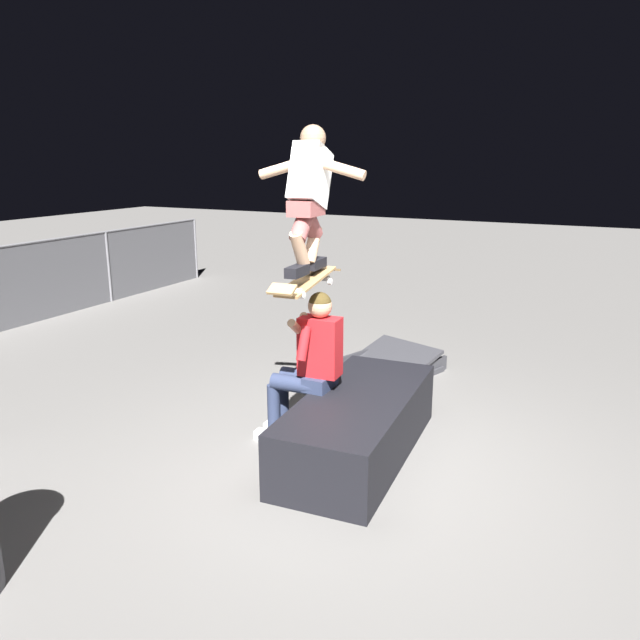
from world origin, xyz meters
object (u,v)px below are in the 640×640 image
at_px(person_sitting_on_ledge, 308,360).
at_px(skateboard, 307,281).
at_px(skater_airborne, 309,192).
at_px(ledge_box_main, 358,425).
at_px(kicker_ramp, 382,369).

distance_m(person_sitting_on_ledge, skateboard, 0.73).
xyz_separation_m(person_sitting_on_ledge, skater_airborne, (-0.09, -0.06, 1.40)).
distance_m(ledge_box_main, kicker_ramp, 2.02).
bearing_deg(ledge_box_main, person_sitting_on_ledge, 89.30).
height_order(person_sitting_on_ledge, skater_airborne, skater_airborne).
relative_size(skater_airborne, kicker_ramp, 0.79).
xyz_separation_m(person_sitting_on_ledge, skateboard, (-0.15, -0.07, 0.71)).
bearing_deg(kicker_ramp, skateboard, -176.85).
relative_size(skateboard, skater_airborne, 0.92).
relative_size(person_sitting_on_ledge, skateboard, 1.32).
bearing_deg(skater_airborne, kicker_ramp, 3.12).
bearing_deg(person_sitting_on_ledge, ledge_box_main, -90.70).
bearing_deg(skater_airborne, skateboard, -175.77).
height_order(person_sitting_on_ledge, skateboard, skateboard).
xyz_separation_m(ledge_box_main, person_sitting_on_ledge, (0.01, 0.47, 0.50)).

